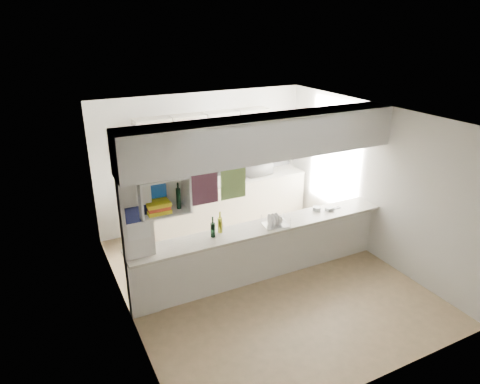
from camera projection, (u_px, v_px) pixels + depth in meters
floor at (262, 278)px, 6.83m from camera, size 4.80×4.80×0.00m
ceiling at (266, 116)px, 5.86m from camera, size 4.80×4.80×0.00m
wall_back at (203, 160)px, 8.34m from camera, size 4.20×0.00×4.20m
wall_left at (122, 232)px, 5.47m from camera, size 0.00×4.80×4.80m
wall_right at (372, 181)px, 7.22m from camera, size 0.00×4.80×4.80m
servery_partition at (254, 182)px, 6.14m from camera, size 4.20×0.50×2.60m
cubby_shelf at (161, 197)px, 5.49m from camera, size 0.65×0.35×0.50m
kitchen_run at (216, 185)px, 8.36m from camera, size 3.60×0.63×2.24m
microwave at (257, 167)px, 8.62m from camera, size 0.59×0.44×0.31m
bowl at (258, 158)px, 8.60m from camera, size 0.26×0.26×0.06m
dish_rack at (276, 220)px, 6.48m from camera, size 0.42×0.34×0.21m
cup at (279, 221)px, 6.50m from camera, size 0.15×0.15×0.10m
wine_bottles at (217, 227)px, 6.19m from camera, size 0.22×0.15×0.33m
plastic_tubs at (322, 209)px, 7.01m from camera, size 0.49×0.21×0.07m
utensil_jar at (201, 180)px, 8.18m from camera, size 0.10×0.10×0.14m
knife_block at (198, 178)px, 8.17m from camera, size 0.12×0.10×0.22m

